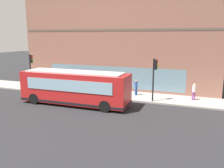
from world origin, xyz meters
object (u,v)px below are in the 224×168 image
at_px(fire_hydrant, 105,88).
at_px(newspaper_vending_box, 89,89).
at_px(city_bus_nearside, 75,88).
at_px(pedestrian_walking_along_curb, 194,91).
at_px(pedestrian_near_hydrant, 136,86).
at_px(traffic_light_down_block, 31,65).
at_px(pedestrian_near_building_entrance, 70,80).
at_px(pedestrian_by_light_pole, 81,82).
at_px(traffic_light_near_corner, 155,72).

bearing_deg(fire_hydrant, newspaper_vending_box, 146.82).
distance_m(city_bus_nearside, pedestrian_walking_along_curb, 11.24).
distance_m(pedestrian_near_hydrant, newspaper_vending_box, 5.03).
xyz_separation_m(city_bus_nearside, traffic_light_down_block, (3.42, 7.51, 1.38)).
relative_size(fire_hydrant, pedestrian_near_building_entrance, 0.48).
bearing_deg(pedestrian_near_hydrant, newspaper_vending_box, 101.24).
height_order(fire_hydrant, newspaper_vending_box, newspaper_vending_box).
distance_m(traffic_light_down_block, pedestrian_walking_along_curb, 17.76).
relative_size(pedestrian_near_hydrant, pedestrian_walking_along_curb, 1.01).
distance_m(pedestrian_near_hydrant, pedestrian_by_light_pole, 6.23).
height_order(traffic_light_near_corner, pedestrian_by_light_pole, traffic_light_near_corner).
relative_size(pedestrian_by_light_pole, pedestrian_walking_along_curb, 1.09).
relative_size(fire_hydrant, pedestrian_walking_along_curb, 0.46).
distance_m(fire_hydrant, pedestrian_walking_along_curb, 9.48).
bearing_deg(pedestrian_by_light_pole, pedestrian_walking_along_curb, -87.53).
xyz_separation_m(fire_hydrant, newspaper_vending_box, (-1.69, 1.10, 0.09)).
bearing_deg(newspaper_vending_box, pedestrian_walking_along_curb, -83.98).
height_order(city_bus_nearside, newspaper_vending_box, city_bus_nearside).
bearing_deg(city_bus_nearside, traffic_light_near_corner, -64.62).
bearing_deg(fire_hydrant, pedestrian_near_building_entrance, 90.40).
bearing_deg(fire_hydrant, pedestrian_walking_along_curb, -93.49).
bearing_deg(pedestrian_near_hydrant, traffic_light_near_corner, -127.11).
relative_size(traffic_light_near_corner, pedestrian_by_light_pole, 2.28).
xyz_separation_m(traffic_light_near_corner, pedestrian_by_light_pole, (1.27, 8.39, -1.78)).
distance_m(traffic_light_down_block, pedestrian_near_building_entrance, 4.74).
height_order(traffic_light_down_block, pedestrian_by_light_pole, traffic_light_down_block).
distance_m(pedestrian_walking_along_curb, newspaper_vending_box, 10.62).
bearing_deg(pedestrian_near_building_entrance, city_bus_nearside, -146.06).
relative_size(pedestrian_near_hydrant, pedestrian_near_building_entrance, 1.06).
bearing_deg(fire_hydrant, city_bus_nearside, 173.35).
xyz_separation_m(city_bus_nearside, pedestrian_near_building_entrance, (5.48, 3.69, -0.53)).
relative_size(city_bus_nearside, pedestrian_near_building_entrance, 6.56).
distance_m(city_bus_nearside, newspaper_vending_box, 3.96).
height_order(pedestrian_near_building_entrance, pedestrian_walking_along_curb, pedestrian_walking_along_curb).
relative_size(pedestrian_walking_along_curb, newspaper_vending_box, 1.79).
xyz_separation_m(city_bus_nearside, newspaper_vending_box, (3.82, 0.46, -0.95)).
relative_size(traffic_light_near_corner, pedestrian_near_building_entrance, 2.61).
distance_m(traffic_light_down_block, fire_hydrant, 8.75).
bearing_deg(pedestrian_walking_along_curb, traffic_light_near_corner, 117.27).
xyz_separation_m(traffic_light_near_corner, traffic_light_down_block, (0.27, 14.14, -0.01)).
bearing_deg(newspaper_vending_box, city_bus_nearside, -173.08).
xyz_separation_m(city_bus_nearside, pedestrian_by_light_pole, (4.42, 1.76, -0.39)).
distance_m(city_bus_nearside, traffic_light_down_block, 8.36).
bearing_deg(pedestrian_by_light_pole, fire_hydrant, -65.65).
bearing_deg(traffic_light_near_corner, pedestrian_walking_along_curb, -62.73).
xyz_separation_m(pedestrian_near_hydrant, pedestrian_walking_along_curb, (0.14, -5.64, -0.01)).
bearing_deg(newspaper_vending_box, pedestrian_near_hydrant, -78.76).
bearing_deg(fire_hydrant, pedestrian_near_hydrant, -100.60).
bearing_deg(pedestrian_near_hydrant, pedestrian_near_building_entrance, 85.20).
bearing_deg(traffic_light_down_block, traffic_light_near_corner, -91.10).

